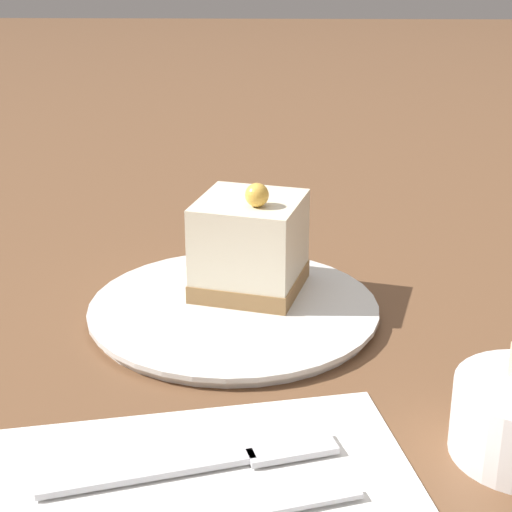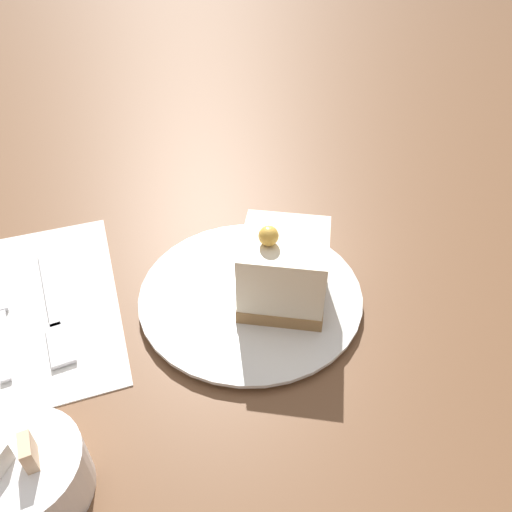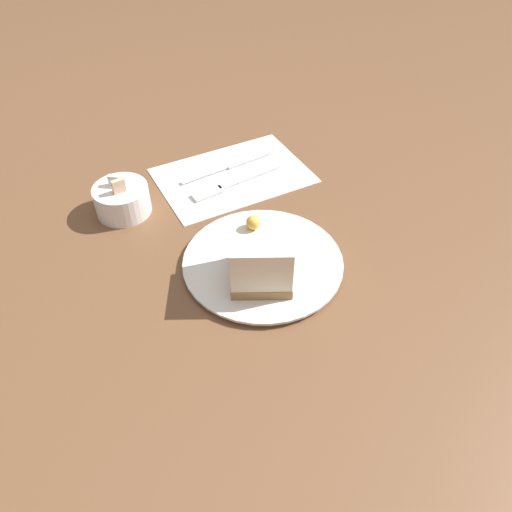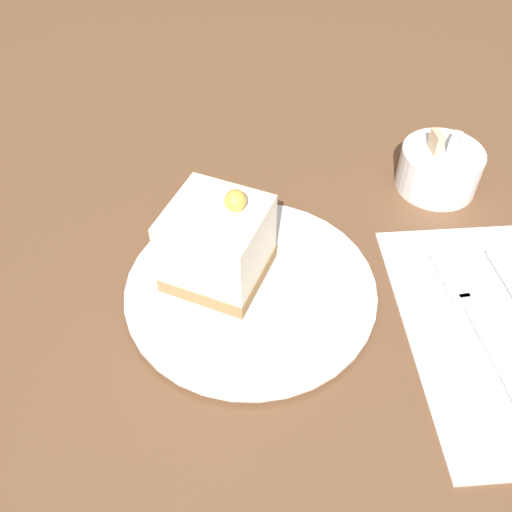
% 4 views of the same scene
% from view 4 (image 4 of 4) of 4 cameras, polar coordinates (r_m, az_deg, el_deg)
% --- Properties ---
extents(ground_plane, '(4.00, 4.00, 0.00)m').
position_cam_4_polar(ground_plane, '(0.51, -3.57, -6.89)').
color(ground_plane, brown).
extents(plate, '(0.23, 0.23, 0.01)m').
position_cam_4_polar(plate, '(0.52, -0.52, -3.37)').
color(plate, silver).
rests_on(plate, ground_plane).
extents(cake_slice, '(0.10, 0.10, 0.10)m').
position_cam_4_polar(cake_slice, '(0.50, -3.89, 1.21)').
color(cake_slice, '#9E7547').
rests_on(cake_slice, plate).
extents(napkin, '(0.23, 0.29, 0.00)m').
position_cam_4_polar(napkin, '(0.55, 23.84, -6.87)').
color(napkin, white).
rests_on(napkin, ground_plane).
extents(fork, '(0.07, 0.18, 0.00)m').
position_cam_4_polar(fork, '(0.54, 20.86, -5.56)').
color(fork, silver).
rests_on(fork, napkin).
extents(sugar_bowl, '(0.09, 0.09, 0.07)m').
position_cam_4_polar(sugar_bowl, '(0.65, 17.85, 8.33)').
color(sugar_bowl, white).
rests_on(sugar_bowl, ground_plane).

